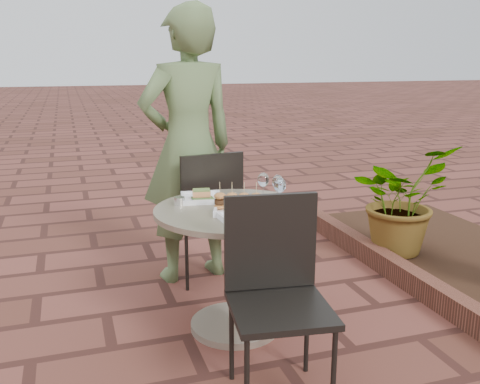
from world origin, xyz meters
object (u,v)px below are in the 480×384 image
object	(u,v)px
chair_near	(276,280)
diner	(188,147)
chair_far	(207,206)
plate_sliders	(238,204)
cafe_table	(235,250)
plate_tuna	(248,219)
plate_salmon	(202,197)

from	to	relation	value
chair_near	diner	world-z (taller)	diner
chair_far	chair_near	world-z (taller)	same
chair_near	plate_sliders	distance (m)	0.58
cafe_table	plate_tuna	distance (m)	0.37
cafe_table	plate_salmon	xyz separation A→B (m)	(-0.13, 0.23, 0.26)
plate_sliders	plate_tuna	distance (m)	0.20
chair_far	diner	bearing A→B (deg)	-60.24
plate_sliders	cafe_table	bearing A→B (deg)	87.18
chair_near	plate_salmon	distance (m)	0.87
chair_near	diner	distance (m)	1.51
cafe_table	chair_near	world-z (taller)	chair_near
cafe_table	diner	distance (m)	0.97
cafe_table	plate_tuna	world-z (taller)	plate_tuna
chair_near	plate_sliders	size ratio (longest dim) A/B	2.87
diner	plate_sliders	size ratio (longest dim) A/B	5.85
plate_salmon	plate_sliders	distance (m)	0.33
cafe_table	plate_tuna	size ratio (longest dim) A/B	3.29
plate_sliders	plate_tuna	xyz separation A→B (m)	(-0.01, -0.20, -0.02)
cafe_table	chair_far	world-z (taller)	chair_far
chair_near	plate_sliders	xyz separation A→B (m)	(-0.01, 0.54, 0.22)
plate_tuna	cafe_table	bearing A→B (deg)	87.61
plate_salmon	plate_sliders	xyz separation A→B (m)	(0.13, -0.30, 0.02)
cafe_table	plate_salmon	world-z (taller)	plate_salmon
diner	plate_sliders	xyz separation A→B (m)	(0.07, -0.91, -0.18)
plate_salmon	plate_tuna	world-z (taller)	plate_salmon
chair_far	chair_near	size ratio (longest dim) A/B	1.00
plate_salmon	plate_tuna	bearing A→B (deg)	-76.16
plate_salmon	plate_sliders	world-z (taller)	plate_sliders
cafe_table	plate_tuna	xyz separation A→B (m)	(-0.01, -0.27, 0.26)
diner	plate_sliders	bearing A→B (deg)	84.21
plate_sliders	plate_tuna	bearing A→B (deg)	-92.23
chair_near	diner	xyz separation A→B (m)	(-0.08, 1.45, 0.40)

